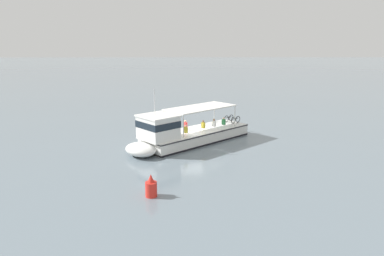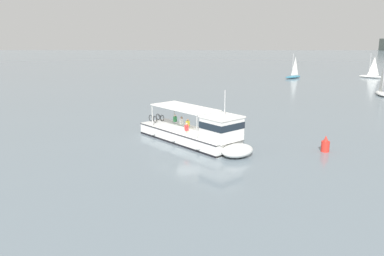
% 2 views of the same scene
% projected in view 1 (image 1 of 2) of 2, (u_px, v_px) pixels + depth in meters
% --- Properties ---
extents(ground_plane, '(400.00, 400.00, 0.00)m').
position_uv_depth(ground_plane, '(189.00, 143.00, 31.78)').
color(ground_plane, slate).
extents(ferry_main, '(11.55, 10.76, 5.32)m').
position_uv_depth(ferry_main, '(184.00, 134.00, 30.79)').
color(ferry_main, white).
rests_on(ferry_main, ground).
extents(channel_buoy, '(0.70, 0.70, 1.40)m').
position_uv_depth(channel_buoy, '(151.00, 187.00, 20.49)').
color(channel_buoy, red).
rests_on(channel_buoy, ground).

